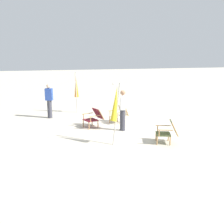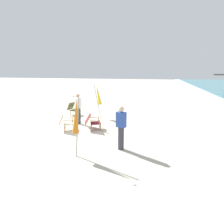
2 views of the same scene
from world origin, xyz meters
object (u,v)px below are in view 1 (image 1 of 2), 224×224
at_px(umbrella_furled_orange, 76,86).
at_px(person_near_chairs, 123,110).
at_px(beach_chair_front_left, 168,131).
at_px(beach_chair_mid_center, 94,117).
at_px(person_by_waterline, 49,101).
at_px(beach_chair_far_center, 120,113).
at_px(umbrella_furled_yellow, 115,104).

xyz_separation_m(umbrella_furled_orange, person_near_chairs, (-3.74, -1.27, -0.54)).
relative_size(beach_chair_front_left, beach_chair_mid_center, 0.97).
bearing_deg(person_near_chairs, person_by_waterline, 42.18).
distance_m(beach_chair_mid_center, person_near_chairs, 1.36).
relative_size(beach_chair_far_center, person_by_waterline, 0.53).
bearing_deg(beach_chair_front_left, person_near_chairs, 28.45).
distance_m(beach_chair_mid_center, person_by_waterline, 2.75).
relative_size(umbrella_furled_orange, person_near_chairs, 1.30).
bearing_deg(beach_chair_front_left, umbrella_furled_yellow, 76.08).
xyz_separation_m(beach_chair_front_left, person_by_waterline, (4.84, 3.70, 0.41)).
xyz_separation_m(beach_chair_front_left, umbrella_furled_yellow, (0.43, 1.75, 0.94)).
xyz_separation_m(umbrella_furled_orange, person_by_waterline, (-0.78, 1.41, -0.54)).
bearing_deg(beach_chair_mid_center, umbrella_furled_orange, 5.67).
bearing_deg(beach_chair_mid_center, person_by_waterline, 38.66).
height_order(umbrella_furled_yellow, person_near_chairs, umbrella_furled_yellow).
height_order(beach_chair_far_center, umbrella_furled_orange, umbrella_furled_orange).
xyz_separation_m(beach_chair_far_center, person_by_waterline, (1.80, 2.93, 0.41)).
xyz_separation_m(umbrella_furled_yellow, person_by_waterline, (4.40, 1.95, -0.53)).
relative_size(beach_chair_mid_center, person_by_waterline, 0.56).
height_order(person_near_chairs, person_by_waterline, same).
distance_m(beach_chair_far_center, beach_chair_mid_center, 1.28).
height_order(beach_chair_front_left, beach_chair_far_center, beach_chair_far_center).
bearing_deg(beach_chair_front_left, beach_chair_far_center, 14.18).
bearing_deg(umbrella_furled_yellow, beach_chair_far_center, -20.78).
bearing_deg(beach_chair_far_center, person_by_waterline, 58.43).
bearing_deg(beach_chair_front_left, beach_chair_mid_center, 36.40).
relative_size(beach_chair_front_left, person_by_waterline, 0.54).
bearing_deg(umbrella_furled_yellow, umbrella_furled_orange, 5.90).
height_order(beach_chair_front_left, person_by_waterline, person_by_waterline).
bearing_deg(beach_chair_mid_center, beach_chair_far_center, -75.41).
xyz_separation_m(beach_chair_mid_center, person_by_waterline, (2.12, 1.70, 0.42)).
distance_m(beach_chair_front_left, person_near_chairs, 2.17).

